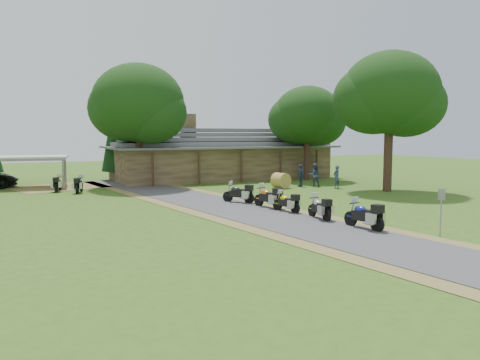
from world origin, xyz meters
name	(u,v)px	position (x,y,z in m)	size (l,w,h in m)	color
ground	(311,228)	(0.00, 0.00, 0.00)	(120.00, 120.00, 0.00)	#315818
driveway	(260,215)	(-0.50, 4.00, 0.00)	(46.00, 46.00, 0.00)	#3F3F41
lodge	(221,153)	(6.00, 24.00, 2.45)	(21.40, 9.40, 4.90)	#4E3D28
carport	(29,172)	(-11.03, 23.42, 1.27)	(5.84, 3.89, 2.53)	silver
motorcycle_row_a	(364,214)	(2.01, -1.24, 0.68)	(2.00, 0.65, 1.37)	navy
motorcycle_row_b	(319,207)	(1.66, 1.67, 0.63)	(1.83, 0.60, 1.25)	#A6A8AF
motorcycle_row_c	(286,201)	(1.30, 4.26, 0.59)	(1.72, 0.56, 1.17)	#D6B702
motorcycle_row_d	(268,196)	(1.11, 5.96, 0.69)	(2.02, 0.66, 1.38)	#CF6222
motorcycle_row_e	(238,192)	(0.43, 8.55, 0.66)	(1.93, 0.63, 1.32)	black
motorcycle_carport_a	(58,183)	(-9.18, 19.89, 0.63)	(1.84, 0.60, 1.26)	#CAC00D
motorcycle_carport_b	(79,184)	(-7.85, 18.32, 0.64)	(1.88, 0.61, 1.29)	slate
person_a	(336,175)	(10.88, 12.33, 1.06)	(0.60, 0.43, 2.12)	#333F5F
person_b	(315,173)	(10.08, 14.18, 1.11)	(0.63, 0.45, 2.21)	#333F5F
person_c	(301,174)	(8.93, 14.51, 1.07)	(0.61, 0.44, 2.13)	#333F5F
hay_bale	(281,181)	(6.92, 14.28, 0.61)	(1.22, 1.22, 1.12)	#A58B3C
sign_post	(441,213)	(3.82, -3.89, 1.01)	(0.37, 0.06, 2.03)	gray
oak_lodge_left	(138,119)	(-2.88, 20.37, 5.48)	(7.45, 7.45, 10.97)	black
oak_lodge_right	(307,128)	(12.64, 19.13, 4.88)	(6.34, 6.34, 9.77)	black
oak_driveway	(389,112)	(13.09, 9.07, 5.91)	(7.20, 7.20, 11.82)	black
cedar_near	(119,124)	(-3.20, 26.33, 5.18)	(3.37, 3.37, 10.36)	black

